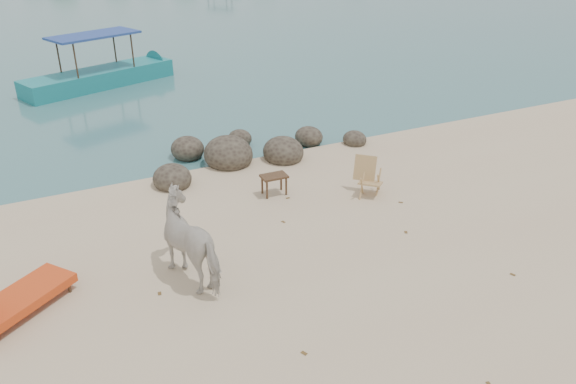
% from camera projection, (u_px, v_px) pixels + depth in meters
% --- Properties ---
extents(boulders, '(6.19, 2.77, 0.95)m').
position_uv_depth(boulders, '(242.00, 154.00, 14.85)').
color(boulders, '#2D241E').
rests_on(boulders, ground).
extents(cow, '(1.33, 1.96, 1.52)m').
position_uv_depth(cow, '(195.00, 241.00, 9.76)').
color(cow, beige).
rests_on(cow, ground).
extents(side_table, '(0.60, 0.40, 0.48)m').
position_uv_depth(side_table, '(274.00, 186.00, 12.94)').
color(side_table, '#372416').
rests_on(side_table, ground).
extents(lounge_chair, '(2.25, 1.95, 0.67)m').
position_uv_depth(lounge_chair, '(19.00, 295.00, 9.06)').
color(lounge_chair, red).
rests_on(lounge_chair, ground).
extents(deck_chair, '(0.82, 0.82, 0.86)m').
position_uv_depth(deck_chair, '(371.00, 179.00, 12.85)').
color(deck_chair, tan).
rests_on(deck_chair, ground).
extents(boat_near, '(6.64, 3.72, 3.19)m').
position_uv_depth(boat_near, '(95.00, 43.00, 20.89)').
color(boat_near, '#197A80').
rests_on(boat_near, water).
extents(dead_leaves, '(7.76, 6.45, 0.00)m').
position_uv_depth(dead_leaves, '(317.00, 301.00, 9.46)').
color(dead_leaves, brown).
rests_on(dead_leaves, ground).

